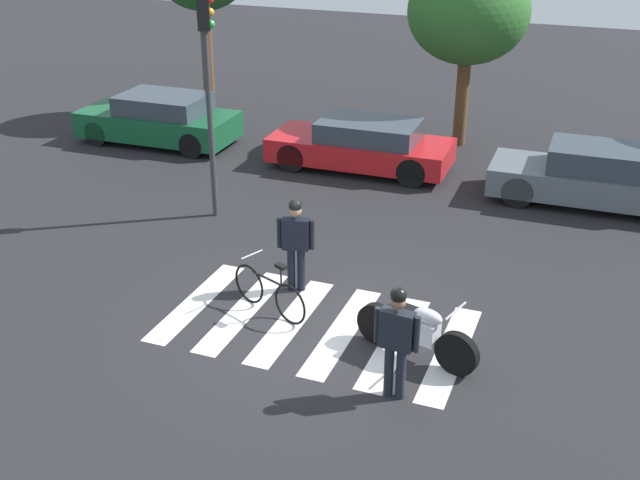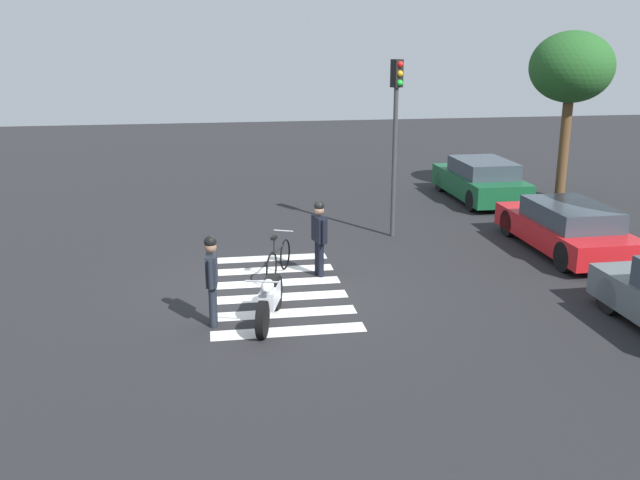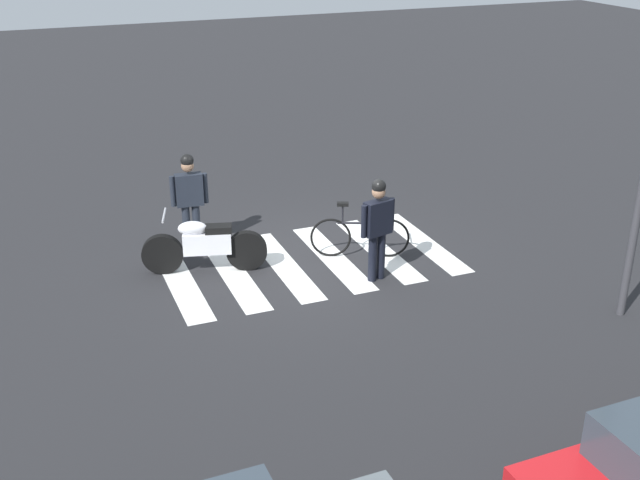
{
  "view_description": "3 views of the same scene",
  "coord_description": "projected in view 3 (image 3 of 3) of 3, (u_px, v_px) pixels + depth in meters",
  "views": [
    {
      "loc": [
        4.08,
        -10.41,
        6.87
      ],
      "look_at": [
        -0.24,
        0.8,
        1.18
      ],
      "focal_mm": 44.24,
      "sensor_mm": 36.0,
      "label": 1
    },
    {
      "loc": [
        14.42,
        -1.32,
        5.34
      ],
      "look_at": [
        0.22,
        0.91,
        1.14
      ],
      "focal_mm": 40.1,
      "sensor_mm": 36.0,
      "label": 2
    },
    {
      "loc": [
        4.4,
        11.52,
        5.78
      ],
      "look_at": [
        0.34,
        1.37,
        1.02
      ],
      "focal_mm": 43.86,
      "sensor_mm": 36.0,
      "label": 3
    }
  ],
  "objects": [
    {
      "name": "officer_by_motorcycle",
      "position": [
        189.0,
        195.0,
        13.78
      ],
      "size": [
        0.66,
        0.24,
        1.76
      ],
      "color": "#1E232D",
      "rests_on": "ground_plane"
    },
    {
      "name": "leaning_bicycle",
      "position": [
        359.0,
        236.0,
        13.65
      ],
      "size": [
        1.62,
        0.74,
        1.02
      ],
      "color": "black",
      "rests_on": "ground_plane"
    },
    {
      "name": "crosswalk_stripes",
      "position": [
        309.0,
        261.0,
        13.61
      ],
      "size": [
        4.95,
        2.88,
        0.01
      ],
      "color": "silver",
      "rests_on": "ground_plane"
    },
    {
      "name": "officer_on_foot",
      "position": [
        378.0,
        223.0,
        12.59
      ],
      "size": [
        0.65,
        0.3,
        1.75
      ],
      "color": "black",
      "rests_on": "ground_plane"
    },
    {
      "name": "police_motorcycle",
      "position": [
        205.0,
        245.0,
        13.08
      ],
      "size": [
        2.06,
        0.82,
        1.06
      ],
      "color": "black",
      "rests_on": "ground_plane"
    },
    {
      "name": "ground_plane",
      "position": [
        309.0,
        262.0,
        13.61
      ],
      "size": [
        60.0,
        60.0,
        0.0
      ],
      "primitive_type": "plane",
      "color": "#232326"
    }
  ]
}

